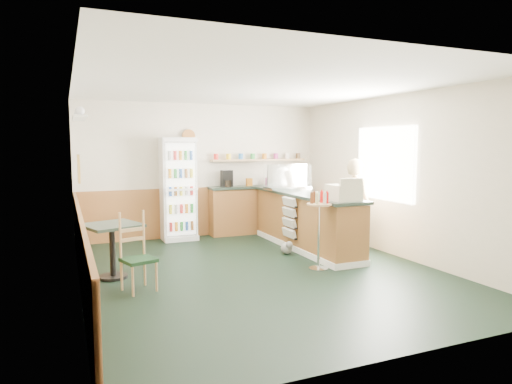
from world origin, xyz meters
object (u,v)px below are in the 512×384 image
cafe_table (112,240)px  shopkeeper (355,205)px  drinks_fridge (178,189)px  cash_register (343,193)px  condiment_stand (319,220)px  display_case (287,177)px  cafe_chair (137,249)px

cafe_table → shopkeeper: bearing=1.0°
drinks_fridge → shopkeeper: drinks_fridge is taller
drinks_fridge → cash_register: drinks_fridge is taller
cash_register → condiment_stand: (-0.50, -0.11, -0.38)m
cash_register → drinks_fridge: bearing=126.0°
drinks_fridge → cash_register: size_ratio=4.52×
display_case → cash_register: 1.94m
drinks_fridge → display_case: drinks_fridge is taller
cash_register → shopkeeper: 1.03m
shopkeeper → cafe_table: shopkeeper is taller
drinks_fridge → cash_register: 3.45m
display_case → cafe_table: bearing=-158.8°
shopkeeper → cafe_table: (-4.10, -0.07, -0.27)m
display_case → cafe_chair: bearing=-148.1°
drinks_fridge → condiment_stand: drinks_fridge is taller
cash_register → cafe_table: cash_register is taller
shopkeeper → cafe_chair: size_ratio=1.61×
drinks_fridge → display_case: 2.15m
cafe_chair → condiment_stand: bearing=-19.4°
condiment_stand → cafe_table: 3.00m
display_case → cafe_chair: display_case is taller
display_case → condiment_stand: bearing=-103.7°
cafe_table → cafe_chair: (0.25, -0.64, -0.01)m
cash_register → display_case: bearing=92.0°
display_case → shopkeeper: 1.50m
condiment_stand → cafe_table: size_ratio=1.30×
condiment_stand → drinks_fridge: bearing=115.7°
drinks_fridge → shopkeeper: size_ratio=1.23×
display_case → cafe_table: size_ratio=0.95×
drinks_fridge → cafe_chair: bearing=-113.0°
drinks_fridge → cafe_chair: (-1.22, -2.88, -0.48)m
condiment_stand → cafe_table: (-2.90, 0.73, -0.21)m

